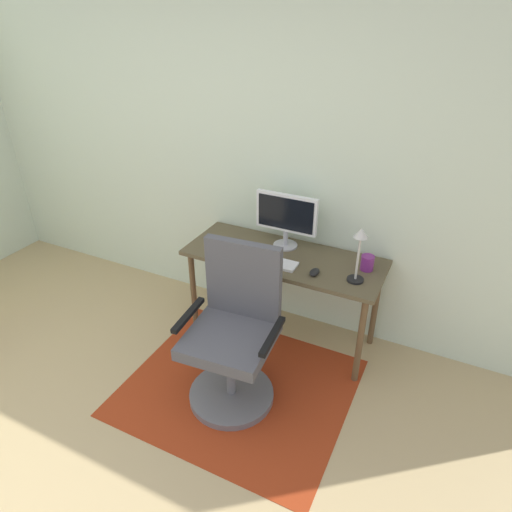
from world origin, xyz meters
TOP-DOWN VIEW (x-y plane):
  - wall_back at (0.00, 2.20)m, footprint 6.00×0.10m
  - area_rug at (0.46, 1.21)m, footprint 1.48×1.28m
  - desk at (0.50, 1.85)m, footprint 1.43×0.56m
  - monitor at (0.45, 1.99)m, footprint 0.46×0.18m
  - keyboard at (0.43, 1.72)m, footprint 0.43×0.13m
  - computer_mouse at (0.78, 1.71)m, footprint 0.06×0.10m
  - coffee_cup at (1.08, 1.92)m, footprint 0.09×0.09m
  - cell_phone at (0.08, 1.69)m, footprint 0.09×0.15m
  - desk_lamp at (1.05, 1.75)m, footprint 0.11×0.11m
  - office_chair at (0.46, 1.17)m, footprint 0.63×0.56m

SIDE VIEW (x-z plane):
  - area_rug at x=0.46m, z-range 0.00..0.01m
  - office_chair at x=0.46m, z-range -0.09..0.98m
  - desk at x=0.50m, z-range 0.28..1.01m
  - cell_phone at x=0.08m, z-range 0.73..0.74m
  - keyboard at x=0.43m, z-range 0.73..0.74m
  - computer_mouse at x=0.78m, z-range 0.73..0.76m
  - coffee_cup at x=1.08m, z-range 0.73..0.83m
  - monitor at x=0.45m, z-range 0.77..1.18m
  - desk_lamp at x=1.05m, z-range 0.79..1.17m
  - wall_back at x=0.00m, z-range 0.00..2.60m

